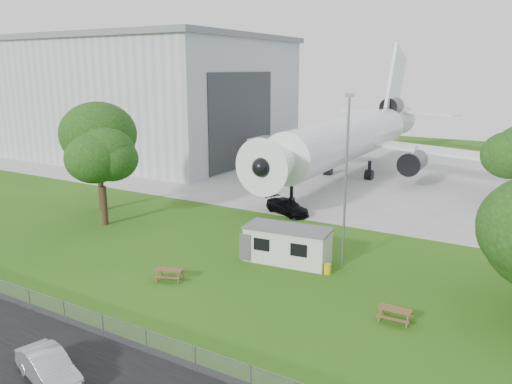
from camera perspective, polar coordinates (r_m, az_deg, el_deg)
The scene contains 14 objects.
ground at distance 35.25m, azimuth -6.66°, elevation -9.04°, with size 160.00×160.00×0.00m, color #396C19.
asphalt_strip at distance 27.24m, azimuth -24.14°, elevation -17.57°, with size 120.00×8.00×0.02m, color black.
concrete_apron at distance 68.14m, azimuth 12.91°, elevation 1.97°, with size 120.00×46.00×0.03m, color #B7B7B2.
hangar at distance 84.67m, azimuth -12.87°, elevation 10.66°, with size 43.00×31.00×18.55m.
airliner at distance 65.89m, azimuth 10.92°, elevation 6.31°, with size 46.36×47.73×17.69m.
site_cabin at distance 36.39m, azimuth 3.64°, elevation -6.01°, with size 6.88×3.36×2.62m.
picnic_west at distance 34.28m, azimuth -9.80°, elevation -9.85°, with size 1.80×1.50×0.76m, color brown, non-canonical shape.
picnic_east at distance 29.77m, azimuth 15.54°, elevation -14.02°, with size 1.80×1.50×0.76m, color brown, non-canonical shape.
fence at distance 29.04m, azimuth -18.38°, elevation -14.98°, with size 58.00×0.04×1.30m, color gray.
lamp_mast at distance 34.85m, azimuth 10.21°, elevation 0.94°, with size 0.16×0.16×12.00m, color slate.
tree_west_big at distance 50.69m, azimuth -17.69°, elevation 5.77°, with size 7.24×7.24×10.73m.
tree_west_small at distance 45.83m, azimuth -17.33°, elevation 3.68°, with size 5.91×5.91×9.03m.
car_centre_sedan at distance 25.37m, azimuth -22.63°, elevation -18.06°, with size 1.47×4.23×1.39m, color #A5A7AC.
car_apron_van at distance 48.27m, azimuth 3.58°, elevation -1.72°, with size 2.00×4.93×1.43m, color black.
Camera 1 is at (19.81, -25.75, 13.68)m, focal length 35.00 mm.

